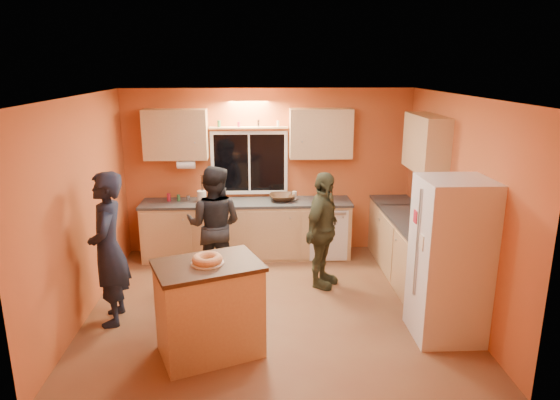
{
  "coord_description": "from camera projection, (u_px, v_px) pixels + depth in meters",
  "views": [
    {
      "loc": [
        -0.2,
        -5.74,
        2.95
      ],
      "look_at": [
        0.11,
        0.4,
        1.27
      ],
      "focal_mm": 32.0,
      "sensor_mm": 36.0,
      "label": 1
    }
  ],
  "objects": [
    {
      "name": "utensil_crock",
      "position": [
        202.0,
        196.0,
        7.67
      ],
      "size": [
        0.14,
        0.14,
        0.17
      ],
      "primitive_type": "cylinder",
      "color": "beige",
      "rests_on": "back_counter"
    },
    {
      "name": "right_counter",
      "position": [
        415.0,
        254.0,
        6.77
      ],
      "size": [
        0.62,
        1.84,
        0.9
      ],
      "color": "tan",
      "rests_on": "ground"
    },
    {
      "name": "back_counter",
      "position": [
        270.0,
        229.0,
        7.83
      ],
      "size": [
        4.23,
        0.62,
        0.9
      ],
      "color": "tan",
      "rests_on": "ground"
    },
    {
      "name": "bundt_pastry",
      "position": [
        207.0,
        259.0,
        5.01
      ],
      "size": [
        0.31,
        0.31,
        0.09
      ],
      "primitive_type": "torus",
      "color": "tan",
      "rests_on": "island"
    },
    {
      "name": "mixing_bowl",
      "position": [
        282.0,
        197.0,
        7.74
      ],
      "size": [
        0.4,
        0.4,
        0.1
      ],
      "primitive_type": "imported",
      "rotation": [
        0.0,
        0.0,
        -0.01
      ],
      "color": "black",
      "rests_on": "back_counter"
    },
    {
      "name": "person_right",
      "position": [
        323.0,
        230.0,
        6.68
      ],
      "size": [
        0.79,
        1.0,
        1.59
      ],
      "primitive_type": "imported",
      "rotation": [
        0.0,
        0.0,
        1.06
      ],
      "color": "#333522",
      "rests_on": "ground"
    },
    {
      "name": "potted_plant",
      "position": [
        431.0,
        225.0,
        6.07
      ],
      "size": [
        0.35,
        0.33,
        0.32
      ],
      "primitive_type": "imported",
      "rotation": [
        0.0,
        0.0,
        -0.34
      ],
      "color": "gray",
      "rests_on": "right_counter"
    },
    {
      "name": "refrigerator",
      "position": [
        450.0,
        260.0,
        5.4
      ],
      "size": [
        0.72,
        0.7,
        1.8
      ],
      "primitive_type": "cube",
      "color": "silver",
      "rests_on": "ground"
    },
    {
      "name": "red_box",
      "position": [
        421.0,
        225.0,
        6.47
      ],
      "size": [
        0.18,
        0.15,
        0.07
      ],
      "primitive_type": "cube",
      "rotation": [
        0.0,
        0.0,
        0.2
      ],
      "color": "#B11B2E",
      "rests_on": "right_counter"
    },
    {
      "name": "room_shell",
      "position": [
        281.0,
        173.0,
        6.29
      ],
      "size": [
        4.54,
        4.04,
        2.61
      ],
      "color": "#C25C31",
      "rests_on": "ground"
    },
    {
      "name": "person_left",
      "position": [
        108.0,
        249.0,
        5.71
      ],
      "size": [
        0.51,
        0.71,
        1.8
      ],
      "primitive_type": "imported",
      "rotation": [
        0.0,
        0.0,
        -1.44
      ],
      "color": "black",
      "rests_on": "ground"
    },
    {
      "name": "person_center",
      "position": [
        214.0,
        225.0,
        6.81
      ],
      "size": [
        0.92,
        0.79,
        1.65
      ],
      "primitive_type": "imported",
      "rotation": [
        0.0,
        0.0,
        2.91
      ],
      "color": "black",
      "rests_on": "ground"
    },
    {
      "name": "island",
      "position": [
        209.0,
        308.0,
        5.15
      ],
      "size": [
        1.23,
        1.04,
        1.01
      ],
      "rotation": [
        0.0,
        0.0,
        0.37
      ],
      "color": "tan",
      "rests_on": "ground"
    },
    {
      "name": "ground",
      "position": [
        273.0,
        305.0,
        6.31
      ],
      "size": [
        4.5,
        4.5,
        0.0
      ],
      "primitive_type": "plane",
      "color": "brown",
      "rests_on": "ground"
    }
  ]
}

